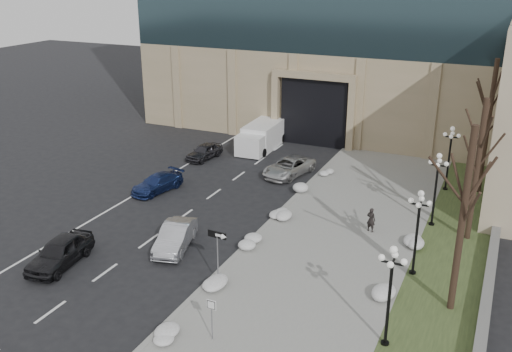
% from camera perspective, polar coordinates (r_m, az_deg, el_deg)
% --- Properties ---
extents(sidewalk, '(9.00, 40.00, 0.12)m').
position_cam_1_polar(sidewalk, '(33.50, 7.68, -6.77)').
color(sidewalk, gray).
rests_on(sidewalk, ground).
extents(curb, '(0.30, 40.00, 0.14)m').
position_cam_1_polar(curb, '(34.87, 0.58, -5.41)').
color(curb, gray).
rests_on(curb, ground).
extents(grass_strip, '(4.00, 40.00, 0.10)m').
position_cam_1_polar(grass_strip, '(32.53, 18.80, -8.67)').
color(grass_strip, '#334221').
rests_on(grass_strip, ground).
extents(stone_wall, '(0.50, 30.00, 0.70)m').
position_cam_1_polar(stone_wall, '(34.13, 22.59, -7.20)').
color(stone_wall, slate).
rests_on(stone_wall, ground).
extents(car_a, '(2.36, 4.70, 1.54)m').
position_cam_1_polar(car_a, '(32.59, -19.02, -7.21)').
color(car_a, black).
rests_on(car_a, ground).
extents(car_b, '(2.58, 4.58, 1.43)m').
position_cam_1_polar(car_b, '(32.91, -8.06, -6.04)').
color(car_b, '#ABACB3').
rests_on(car_b, ground).
extents(car_c, '(2.57, 4.47, 1.22)m').
position_cam_1_polar(car_c, '(41.20, -9.85, -0.72)').
color(car_c, navy).
rests_on(car_c, ground).
extents(car_d, '(3.29, 5.26, 1.36)m').
position_cam_1_polar(car_d, '(43.70, 3.30, 0.91)').
color(car_d, '#BABABA').
rests_on(car_d, ground).
extents(car_e, '(1.98, 3.92, 1.28)m').
position_cam_1_polar(car_e, '(47.58, -5.20, 2.46)').
color(car_e, '#2F2F34').
rests_on(car_e, ground).
extents(pedestrian, '(0.63, 0.49, 1.52)m').
position_cam_1_polar(pedestrian, '(34.95, 11.43, -4.31)').
color(pedestrian, black).
rests_on(pedestrian, sidewalk).
extents(box_truck, '(2.64, 6.90, 2.16)m').
position_cam_1_polar(box_truck, '(50.18, 0.61, 3.99)').
color(box_truck, silver).
rests_on(box_truck, ground).
extents(one_way_sign, '(1.08, 0.30, 2.91)m').
position_cam_1_polar(one_way_sign, '(28.38, -3.60, -6.58)').
color(one_way_sign, slate).
rests_on(one_way_sign, ground).
extents(keep_sign, '(0.44, 0.06, 2.06)m').
position_cam_1_polar(keep_sign, '(24.81, -4.47, -13.34)').
color(keep_sign, slate).
rests_on(keep_sign, ground).
extents(snow_clump_b, '(1.10, 1.60, 0.36)m').
position_cam_1_polar(snow_clump_b, '(25.60, -9.24, -15.69)').
color(snow_clump_b, silver).
rests_on(snow_clump_b, sidewalk).
extents(snow_clump_c, '(1.10, 1.60, 0.36)m').
position_cam_1_polar(snow_clump_c, '(29.20, -3.72, -10.47)').
color(snow_clump_c, silver).
rests_on(snow_clump_c, sidewalk).
extents(snow_clump_d, '(1.10, 1.60, 0.36)m').
position_cam_1_polar(snow_clump_d, '(32.84, -0.45, -6.69)').
color(snow_clump_d, silver).
rests_on(snow_clump_d, sidewalk).
extents(snow_clump_e, '(1.10, 1.60, 0.36)m').
position_cam_1_polar(snow_clump_e, '(36.26, 2.66, -3.97)').
color(snow_clump_e, silver).
rests_on(snow_clump_e, sidewalk).
extents(snow_clump_f, '(1.10, 1.60, 0.36)m').
position_cam_1_polar(snow_clump_f, '(40.67, 4.75, -1.23)').
color(snow_clump_f, silver).
rests_on(snow_clump_f, sidewalk).
extents(snow_clump_g, '(1.10, 1.60, 0.36)m').
position_cam_1_polar(snow_clump_g, '(43.86, 7.11, 0.33)').
color(snow_clump_g, silver).
rests_on(snow_clump_g, sidewalk).
extents(snow_clump_i, '(1.10, 1.60, 0.36)m').
position_cam_1_polar(snow_clump_i, '(28.83, 12.39, -11.40)').
color(snow_clump_i, silver).
rests_on(snow_clump_i, sidewalk).
extents(snow_clump_j, '(1.10, 1.60, 0.36)m').
position_cam_1_polar(snow_clump_j, '(33.82, 15.13, -6.61)').
color(snow_clump_j, silver).
rests_on(snow_clump_j, sidewalk).
extents(lamppost_a, '(1.18, 1.18, 4.76)m').
position_cam_1_polar(lamppost_a, '(24.27, 13.31, -10.38)').
color(lamppost_a, black).
rests_on(lamppost_a, ground).
extents(lamppost_b, '(1.18, 1.18, 4.76)m').
position_cam_1_polar(lamppost_b, '(30.00, 15.90, -4.40)').
color(lamppost_b, black).
rests_on(lamppost_b, ground).
extents(lamppost_c, '(1.18, 1.18, 4.76)m').
position_cam_1_polar(lamppost_c, '(36.00, 17.61, -0.37)').
color(lamppost_c, black).
rests_on(lamppost_c, ground).
extents(lamppost_d, '(1.18, 1.18, 4.76)m').
position_cam_1_polar(lamppost_d, '(42.14, 18.83, 2.50)').
color(lamppost_d, black).
rests_on(lamppost_d, ground).
extents(tree_near, '(3.20, 3.20, 9.00)m').
position_cam_1_polar(tree_near, '(26.47, 20.25, -1.81)').
color(tree_near, black).
rests_on(tree_near, ground).
extents(tree_mid, '(3.20, 3.20, 8.50)m').
position_cam_1_polar(tree_mid, '(34.14, 21.45, 2.36)').
color(tree_mid, black).
rests_on(tree_mid, ground).
extents(tree_far, '(3.20, 3.20, 9.50)m').
position_cam_1_polar(tree_far, '(41.72, 22.39, 6.28)').
color(tree_far, black).
rests_on(tree_far, ground).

